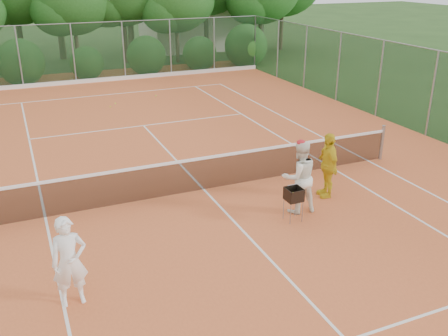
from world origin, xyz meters
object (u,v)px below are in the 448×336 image
at_px(player_center_grp, 299,177).
at_px(player_yellow, 328,165).
at_px(player_white, 69,262).
at_px(ball_hopper, 294,195).

xyz_separation_m(player_center_grp, player_yellow, (1.15, 0.49, -0.06)).
xyz_separation_m(player_white, player_center_grp, (5.58, 1.53, 0.07)).
bearing_deg(player_yellow, player_white, -61.32).
height_order(player_white, player_yellow, player_yellow).
distance_m(player_yellow, ball_hopper, 1.74).
bearing_deg(player_center_grp, player_yellow, 22.92).
distance_m(player_center_grp, player_yellow, 1.25).
height_order(player_center_grp, ball_hopper, player_center_grp).
bearing_deg(ball_hopper, player_yellow, 12.65).
height_order(player_white, player_center_grp, player_center_grp).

